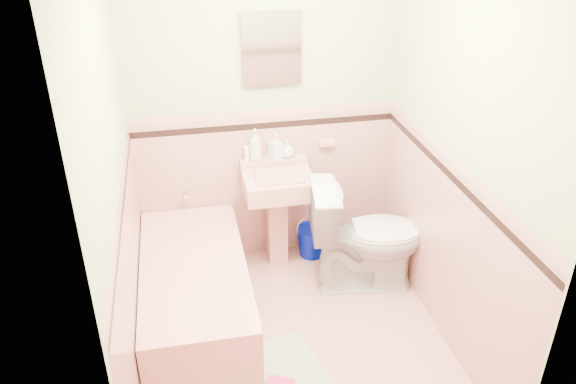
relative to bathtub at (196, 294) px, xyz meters
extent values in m
plane|color=#D6938C|center=(0.63, -0.33, -0.23)|extent=(2.20, 2.20, 0.00)
plane|color=#F2E6C6|center=(0.63, 0.77, 1.02)|extent=(2.50, 0.00, 2.50)
plane|color=#F2E6C6|center=(0.63, -1.43, 1.02)|extent=(2.50, 0.00, 2.50)
plane|color=#F2E6C6|center=(-0.37, -0.33, 1.02)|extent=(0.00, 2.50, 2.50)
plane|color=#F2E6C6|center=(1.63, -0.33, 1.02)|extent=(0.00, 2.50, 2.50)
plane|color=#D99891|center=(0.63, 0.76, 0.38)|extent=(2.00, 0.00, 2.00)
plane|color=#D99891|center=(-0.36, -0.33, 0.38)|extent=(0.00, 2.20, 2.20)
plane|color=#D99891|center=(1.62, -0.33, 0.38)|extent=(0.00, 2.20, 2.20)
plane|color=black|center=(0.63, 0.75, 0.90)|extent=(2.00, 0.00, 2.00)
plane|color=black|center=(0.63, -1.41, 0.90)|extent=(2.00, 0.00, 2.00)
plane|color=black|center=(-0.35, -0.33, 0.89)|extent=(0.00, 2.20, 2.20)
plane|color=black|center=(1.61, -0.33, 0.89)|extent=(0.00, 2.20, 2.20)
plane|color=#D68D8B|center=(0.63, 0.75, 0.99)|extent=(2.00, 0.00, 2.00)
plane|color=#D68D8B|center=(0.63, -1.41, 0.99)|extent=(2.00, 0.00, 2.00)
plane|color=#D68D8B|center=(-0.35, -0.33, 1.00)|extent=(0.00, 2.20, 2.20)
plane|color=#D68D8B|center=(1.61, -0.33, 1.00)|extent=(0.00, 2.20, 2.20)
cube|color=tan|center=(0.00, 0.00, 0.00)|extent=(0.70, 1.50, 0.45)
cylinder|color=silver|center=(0.00, 0.72, 0.41)|extent=(0.04, 0.12, 0.04)
cylinder|color=silver|center=(0.68, 0.67, 0.72)|extent=(0.02, 0.02, 0.10)
cube|color=white|center=(0.68, 0.74, 1.47)|extent=(0.37, 0.04, 0.46)
cube|color=tan|center=(1.10, 0.73, 0.72)|extent=(0.11, 0.07, 0.04)
imported|color=#B2B2B2|center=(0.54, 0.71, 0.76)|extent=(0.11, 0.11, 0.25)
imported|color=#B2B2B2|center=(0.70, 0.71, 0.74)|extent=(0.12, 0.12, 0.20)
imported|color=#B2B2B2|center=(0.79, 0.71, 0.71)|extent=(0.12, 0.12, 0.14)
cylinder|color=white|center=(0.48, 0.71, 0.70)|extent=(0.04, 0.04, 0.12)
imported|color=white|center=(1.28, 0.18, 0.20)|extent=(0.89, 0.59, 0.85)
cube|color=#94A68A|center=(0.31, -0.65, -0.21)|extent=(0.95, 0.75, 0.03)
camera|label=1|loc=(0.00, -3.16, 2.49)|focal=35.54mm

